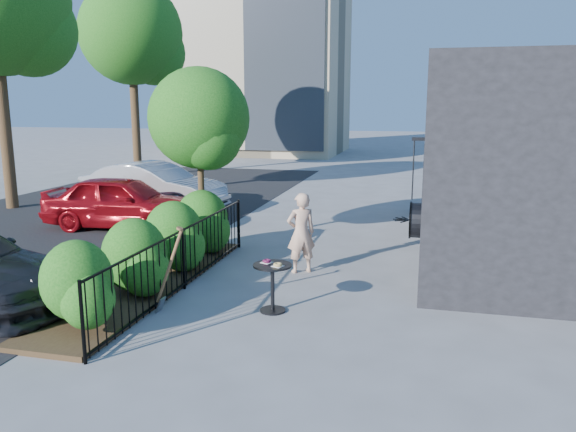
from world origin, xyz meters
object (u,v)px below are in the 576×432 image
(patio_tree, at_px, (201,125))
(car_red, at_px, (123,202))
(street_tree_far, at_px, (132,39))
(shovel, at_px, (168,274))
(car_silver, at_px, (154,187))
(woman, at_px, (301,233))
(cafe_table, at_px, (273,279))

(patio_tree, bearing_deg, car_red, 152.97)
(street_tree_far, distance_m, shovel, 18.18)
(patio_tree, distance_m, shovel, 4.54)
(car_silver, bearing_deg, woman, -124.21)
(patio_tree, height_order, car_silver, patio_tree)
(patio_tree, distance_m, woman, 3.45)
(woman, bearing_deg, cafe_table, 59.36)
(shovel, xyz_separation_m, car_red, (-3.83, 5.33, 0.07))
(shovel, bearing_deg, street_tree_far, 119.93)
(car_red, distance_m, car_silver, 2.41)
(woman, bearing_deg, street_tree_far, -82.03)
(car_red, xyz_separation_m, car_silver, (-0.34, 2.39, 0.04))
(cafe_table, height_order, woman, woman)
(shovel, bearing_deg, woman, 59.52)
(patio_tree, distance_m, car_silver, 5.39)
(street_tree_far, xyz_separation_m, shovel, (8.68, -15.08, -5.30))
(woman, distance_m, shovel, 3.02)
(car_red, bearing_deg, street_tree_far, 21.90)
(cafe_table, bearing_deg, shovel, -164.20)
(shovel, relative_size, car_silver, 0.32)
(cafe_table, bearing_deg, car_silver, 128.17)
(cafe_table, relative_size, shovel, 0.58)
(patio_tree, height_order, street_tree_far, street_tree_far)
(street_tree_far, bearing_deg, shovel, -60.07)
(cafe_table, xyz_separation_m, woman, (-0.03, 2.16, 0.25))
(patio_tree, height_order, cafe_table, patio_tree)
(cafe_table, relative_size, car_silver, 0.18)
(cafe_table, height_order, car_red, car_red)
(car_red, bearing_deg, car_silver, 3.46)
(car_red, height_order, car_silver, car_silver)
(street_tree_far, height_order, car_red, street_tree_far)
(woman, relative_size, car_red, 0.38)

